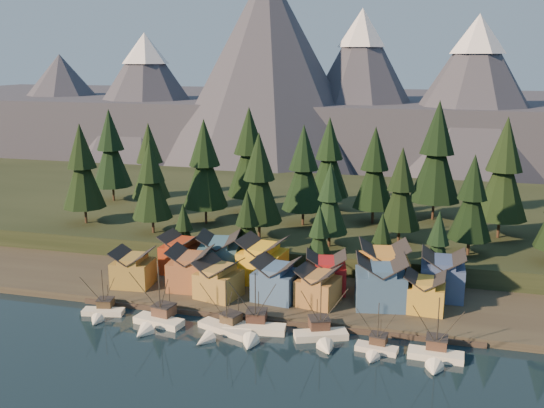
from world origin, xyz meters
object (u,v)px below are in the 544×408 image
(boat_0, at_px, (101,307))
(house_front_0, at_px, (133,267))
(boat_2, at_px, (220,324))
(house_back_0, at_px, (182,252))
(boat_1, at_px, (155,314))
(boat_4, at_px, (322,328))
(boat_3, at_px, (254,323))
(boat_6, at_px, (436,348))
(house_front_1, at_px, (190,268))
(boat_5, at_px, (376,343))
(house_back_1, at_px, (219,254))

(boat_0, xyz_separation_m, house_front_0, (0.21, 13.48, 3.78))
(boat_2, xyz_separation_m, house_back_0, (-18.36, 25.62, 4.30))
(boat_1, distance_m, house_back_0, 26.60)
(boat_1, bearing_deg, boat_0, -177.78)
(boat_4, bearing_deg, boat_2, 164.14)
(boat_1, xyz_separation_m, boat_2, (13.04, 0.17, -0.56))
(boat_3, xyz_separation_m, boat_6, (32.71, -1.92, 0.09))
(house_front_1, relative_size, house_back_0, 1.01)
(boat_2, height_order, boat_3, boat_3)
(boat_3, height_order, boat_5, boat_3)
(boat_0, height_order, boat_3, boat_3)
(house_front_0, bearing_deg, house_back_0, 52.27)
(boat_2, height_order, boat_5, boat_2)
(boat_6, bearing_deg, house_front_1, 164.44)
(house_front_1, bearing_deg, boat_1, -95.73)
(boat_0, height_order, house_front_1, house_front_1)
(boat_6, bearing_deg, boat_5, -178.76)
(boat_5, xyz_separation_m, house_back_0, (-47.14, 25.94, 4.31))
(boat_3, distance_m, house_front_0, 34.54)
(house_front_1, xyz_separation_m, house_back_1, (3.38, 8.98, 0.52))
(boat_1, bearing_deg, house_front_1, 98.43)
(boat_3, bearing_deg, boat_5, -10.87)
(house_back_0, relative_size, house_back_1, 0.88)
(boat_5, xyz_separation_m, house_front_0, (-54.12, 15.40, 3.77))
(boat_1, xyz_separation_m, boat_3, (19.18, 1.48, -0.25))
(boat_4, xyz_separation_m, house_back_1, (-28.02, 23.54, 4.31))
(boat_0, distance_m, house_front_1, 20.30)
(boat_5, bearing_deg, boat_2, -173.14)
(boat_5, bearing_deg, boat_3, -176.61)
(house_front_0, height_order, house_back_0, house_back_0)
(boat_6, bearing_deg, boat_3, 179.58)
(boat_5, height_order, house_front_1, house_front_1)
(boat_5, xyz_separation_m, boat_6, (10.08, -0.30, 0.40))
(boat_5, xyz_separation_m, house_front_1, (-41.27, 16.87, 4.23))
(boat_5, bearing_deg, house_back_1, 153.18)
(boat_6, height_order, house_back_1, house_back_1)
(house_front_0, distance_m, house_back_1, 19.33)
(boat_0, relative_size, boat_4, 0.82)
(boat_5, height_order, house_back_0, house_back_0)
(boat_0, height_order, house_front_0, house_front_0)
(house_front_1, bearing_deg, boat_6, -22.36)
(boat_2, relative_size, house_back_1, 1.13)
(boat_1, distance_m, boat_4, 32.02)
(boat_6, bearing_deg, house_front_0, 169.19)
(boat_0, distance_m, boat_6, 64.44)
(boat_0, height_order, house_back_1, house_back_1)
(boat_5, distance_m, house_front_0, 56.39)
(house_front_1, bearing_deg, boat_2, -56.83)
(boat_3, distance_m, boat_5, 22.69)
(boat_0, xyz_separation_m, boat_5, (54.33, -1.92, 0.02))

